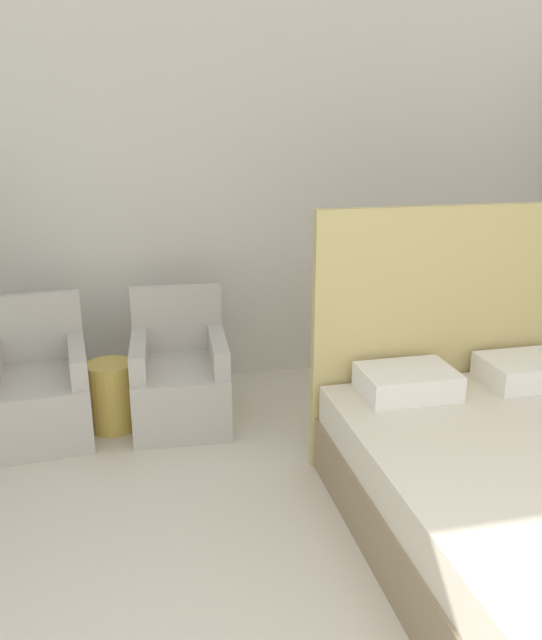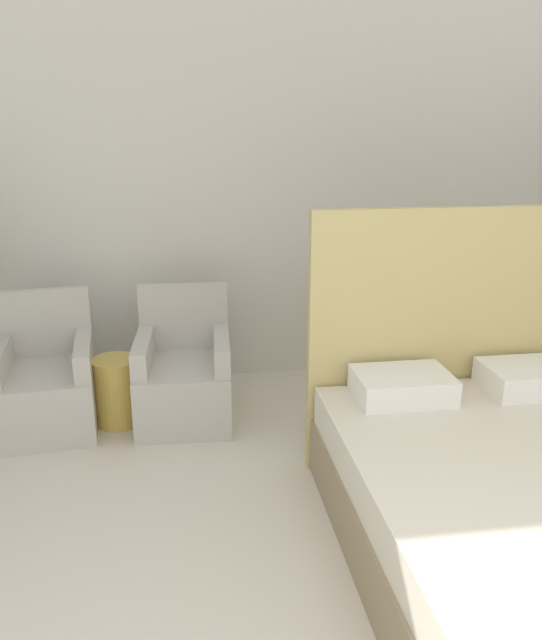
{
  "view_description": "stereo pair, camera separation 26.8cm",
  "coord_description": "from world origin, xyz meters",
  "px_view_note": "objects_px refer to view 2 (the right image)",
  "views": [
    {
      "loc": [
        -0.58,
        -0.7,
        1.92
      ],
      "look_at": [
        0.2,
        2.78,
        0.79
      ],
      "focal_mm": 35.0,
      "sensor_mm": 36.0,
      "label": 1
    },
    {
      "loc": [
        -0.32,
        -0.75,
        1.92
      ],
      "look_at": [
        0.2,
        2.78,
        0.79
      ],
      "focal_mm": 35.0,
      "sensor_mm": 36.0,
      "label": 2
    }
  ],
  "objects_px": {
    "bed": "(535,507)",
    "armchair_near_window_left": "(46,389)",
    "armchair_near_window_right": "(184,381)",
    "side_table": "(117,391)"
  },
  "relations": [
    {
      "from": "bed",
      "to": "armchair_near_window_left",
      "type": "xyz_separation_m",
      "value": [
        -2.4,
        1.72,
        -0.03
      ]
    },
    {
      "from": "armchair_near_window_left",
      "to": "armchair_near_window_right",
      "type": "xyz_separation_m",
      "value": [
        0.89,
        0.0,
        0.0
      ]
    },
    {
      "from": "armchair_near_window_right",
      "to": "side_table",
      "type": "relative_size",
      "value": 1.92
    },
    {
      "from": "bed",
      "to": "armchair_near_window_right",
      "type": "distance_m",
      "value": 2.29
    },
    {
      "from": "bed",
      "to": "side_table",
      "type": "distance_m",
      "value": 2.6
    },
    {
      "from": "armchair_near_window_left",
      "to": "armchair_near_window_right",
      "type": "height_order",
      "value": "same"
    },
    {
      "from": "armchair_near_window_left",
      "to": "side_table",
      "type": "height_order",
      "value": "armchair_near_window_left"
    },
    {
      "from": "armchair_near_window_right",
      "to": "side_table",
      "type": "bearing_deg",
      "value": -176.79
    },
    {
      "from": "side_table",
      "to": "armchair_near_window_left",
      "type": "bearing_deg",
      "value": 179.96
    },
    {
      "from": "bed",
      "to": "armchair_near_window_left",
      "type": "bearing_deg",
      "value": 144.42
    }
  ]
}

